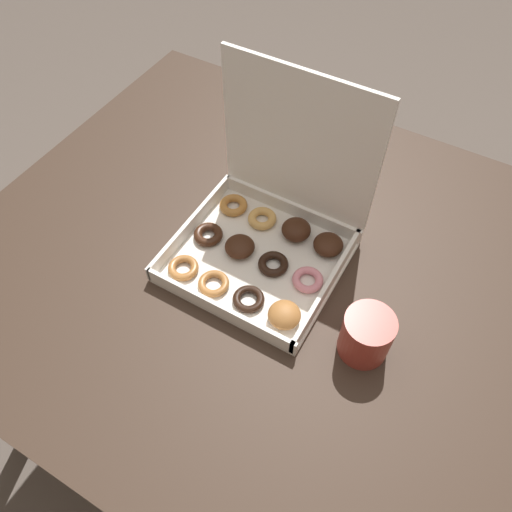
{
  "coord_description": "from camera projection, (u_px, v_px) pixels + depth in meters",
  "views": [
    {
      "loc": [
        0.28,
        -0.51,
        1.51
      ],
      "look_at": [
        -0.0,
        -0.02,
        0.74
      ],
      "focal_mm": 35.0,
      "sensor_mm": 36.0,
      "label": 1
    }
  ],
  "objects": [
    {
      "name": "ground_plane",
      "position": [
        260.0,
        394.0,
        1.56
      ],
      "size": [
        8.0,
        8.0,
        0.0
      ],
      "primitive_type": "plane",
      "color": "#564C44"
    },
    {
      "name": "coffee_mug",
      "position": [
        366.0,
        335.0,
        0.82
      ],
      "size": [
        0.09,
        0.09,
        0.09
      ],
      "color": "#A3382D",
      "rests_on": "dining_table"
    },
    {
      "name": "dining_table",
      "position": [
        262.0,
        281.0,
        1.05
      ],
      "size": [
        1.16,
        1.01,
        0.73
      ],
      "color": "#38281E",
      "rests_on": "ground_plane"
    },
    {
      "name": "donut_box",
      "position": [
        271.0,
        224.0,
        0.94
      ],
      "size": [
        0.31,
        0.29,
        0.34
      ],
      "color": "silver",
      "rests_on": "dining_table"
    }
  ]
}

